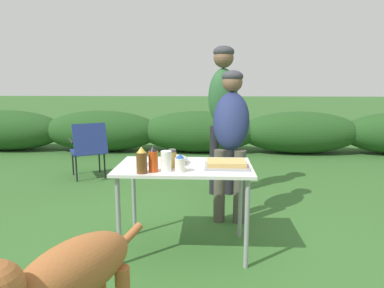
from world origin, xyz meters
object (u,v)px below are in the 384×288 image
at_px(food_tray, 226,164).
at_px(standing_person_in_gray_fleece, 223,102).
at_px(spice_jar, 172,159).
at_px(beer_bottle, 142,161).
at_px(mixing_bowl, 174,159).
at_px(hot_sauce_bottle, 153,159).
at_px(plate_stack, 139,162).
at_px(camp_chair_green_behind_table, 89,147).
at_px(standing_person_in_red_jacket, 231,129).
at_px(paper_cup_stack, 166,161).
at_px(folding_table, 185,174).
at_px(mayo_bottle, 180,163).
at_px(dog, 67,283).

height_order(food_tray, standing_person_in_gray_fleece, standing_person_in_gray_fleece).
bearing_deg(spice_jar, beer_bottle, -139.82).
xyz_separation_m(mixing_bowl, hot_sauce_bottle, (-0.13, -0.29, 0.06)).
xyz_separation_m(plate_stack, camp_chair_green_behind_table, (-1.18, 2.08, -0.29)).
xyz_separation_m(mixing_bowl, spice_jar, (0.00, -0.16, 0.04)).
bearing_deg(hot_sauce_bottle, standing_person_in_red_jacket, 55.09).
height_order(paper_cup_stack, hot_sauce_bottle, hot_sauce_bottle).
bearing_deg(mixing_bowl, folding_table, -40.67).
bearing_deg(beer_bottle, paper_cup_stack, 19.54).
height_order(mixing_bowl, mayo_bottle, mayo_bottle).
xyz_separation_m(food_tray, spice_jar, (-0.43, -0.02, 0.05)).
bearing_deg(plate_stack, hot_sauce_bottle, -55.53).
height_order(food_tray, spice_jar, spice_jar).
distance_m(mayo_bottle, spice_jar, 0.14).
xyz_separation_m(mixing_bowl, mayo_bottle, (0.08, -0.28, 0.03)).
relative_size(paper_cup_stack, mayo_bottle, 1.16).
distance_m(folding_table, mayo_bottle, 0.24).
bearing_deg(standing_person_in_red_jacket, spice_jar, -116.95).
distance_m(folding_table, mixing_bowl, 0.17).
bearing_deg(spice_jar, hot_sauce_bottle, -134.86).
relative_size(mixing_bowl, dog, 0.27).
bearing_deg(hot_sauce_bottle, dog, -99.60).
distance_m(hot_sauce_bottle, spice_jar, 0.19).
height_order(mixing_bowl, dog, mixing_bowl).
height_order(mixing_bowl, beer_bottle, beer_bottle).
bearing_deg(camp_chair_green_behind_table, mixing_bowl, -82.81).
distance_m(spice_jar, camp_chair_green_behind_table, 2.65).
xyz_separation_m(plate_stack, standing_person_in_gray_fleece, (0.74, 1.48, 0.41)).
xyz_separation_m(food_tray, plate_stack, (-0.72, 0.07, -0.01)).
height_order(beer_bottle, standing_person_in_red_jacket, standing_person_in_red_jacket).
relative_size(mayo_bottle, dog, 0.16).
relative_size(mixing_bowl, standing_person_in_gray_fleece, 0.13).
bearing_deg(camp_chair_green_behind_table, dog, -100.61).
xyz_separation_m(paper_cup_stack, standing_person_in_red_jacket, (0.55, 0.90, 0.13)).
relative_size(mixing_bowl, hot_sauce_bottle, 1.15).
distance_m(food_tray, mayo_bottle, 0.39).
bearing_deg(paper_cup_stack, standing_person_in_red_jacket, 58.87).
height_order(standing_person_in_red_jacket, dog, standing_person_in_red_jacket).
relative_size(spice_jar, beer_bottle, 0.74).
xyz_separation_m(paper_cup_stack, beer_bottle, (-0.18, -0.06, 0.02)).
xyz_separation_m(food_tray, standing_person_in_gray_fleece, (0.03, 1.55, 0.40)).
xyz_separation_m(hot_sauce_bottle, standing_person_in_gray_fleece, (0.59, 1.70, 0.33)).
height_order(mixing_bowl, paper_cup_stack, paper_cup_stack).
xyz_separation_m(food_tray, standing_person_in_red_jacket, (0.08, 0.76, 0.18)).
relative_size(folding_table, camp_chair_green_behind_table, 1.32).
bearing_deg(food_tray, paper_cup_stack, -163.37).
height_order(hot_sauce_bottle, standing_person_in_red_jacket, standing_person_in_red_jacket).
distance_m(plate_stack, hot_sauce_bottle, 0.29).
distance_m(mixing_bowl, camp_chair_green_behind_table, 2.51).
bearing_deg(standing_person_in_gray_fleece, spice_jar, -107.20).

